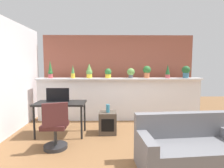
% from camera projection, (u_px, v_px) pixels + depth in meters
% --- Properties ---
extents(ground_plane, '(12.00, 12.00, 0.00)m').
position_uv_depth(ground_plane, '(125.00, 152.00, 3.33)').
color(ground_plane, brown).
extents(divider_wall, '(4.62, 0.16, 1.18)m').
position_uv_depth(divider_wall, '(119.00, 100.00, 5.26)').
color(divider_wall, white).
rests_on(divider_wall, ground).
extents(plant_shelf, '(4.62, 0.36, 0.04)m').
position_uv_depth(plant_shelf, '(119.00, 79.00, 5.16)').
color(plant_shelf, white).
rests_on(plant_shelf, divider_wall).
extents(brick_wall_behind, '(4.62, 0.10, 2.50)m').
position_uv_depth(brick_wall_behind, '(118.00, 76.00, 5.79)').
color(brick_wall_behind, '#9E5442').
rests_on(brick_wall_behind, ground).
extents(potted_plant_0, '(0.13, 0.13, 0.50)m').
position_uv_depth(potted_plant_0, '(50.00, 70.00, 5.07)').
color(potted_plant_0, '#B7474C').
rests_on(potted_plant_0, plant_shelf).
extents(potted_plant_1, '(0.11, 0.11, 0.36)m').
position_uv_depth(potted_plant_1, '(73.00, 72.00, 5.09)').
color(potted_plant_1, gold).
rests_on(potted_plant_1, plant_shelf).
extents(potted_plant_2, '(0.18, 0.18, 0.41)m').
position_uv_depth(potted_plant_2, '(89.00, 71.00, 5.16)').
color(potted_plant_2, gold).
rests_on(potted_plant_2, plant_shelf).
extents(potted_plant_3, '(0.19, 0.19, 0.27)m').
position_uv_depth(potted_plant_3, '(108.00, 73.00, 5.17)').
color(potted_plant_3, gold).
rests_on(potted_plant_3, plant_shelf).
extents(potted_plant_4, '(0.21, 0.21, 0.28)m').
position_uv_depth(potted_plant_4, '(131.00, 72.00, 5.16)').
color(potted_plant_4, '#4C4C51').
rests_on(potted_plant_4, plant_shelf).
extents(potted_plant_5, '(0.22, 0.22, 0.34)m').
position_uv_depth(potted_plant_5, '(147.00, 71.00, 5.15)').
color(potted_plant_5, '#C66B42').
rests_on(potted_plant_5, plant_shelf).
extents(potted_plant_6, '(0.12, 0.12, 0.39)m').
position_uv_depth(potted_plant_6, '(168.00, 71.00, 5.13)').
color(potted_plant_6, '#B7474C').
rests_on(potted_plant_6, plant_shelf).
extents(potted_plant_7, '(0.23, 0.23, 0.34)m').
position_uv_depth(potted_plant_7, '(186.00, 71.00, 5.16)').
color(potted_plant_7, '#386B84').
rests_on(potted_plant_7, plant_shelf).
extents(desk, '(1.10, 0.60, 0.75)m').
position_uv_depth(desk, '(61.00, 106.00, 4.10)').
color(desk, black).
rests_on(desk, ground).
extents(tv_monitor, '(0.51, 0.04, 0.31)m').
position_uv_depth(tv_monitor, '(58.00, 95.00, 4.15)').
color(tv_monitor, black).
rests_on(tv_monitor, desk).
extents(office_chair, '(0.50, 0.51, 0.91)m').
position_uv_depth(office_chair, '(55.00, 129.00, 3.39)').
color(office_chair, '#262628').
rests_on(office_chair, ground).
extents(side_cube_shelf, '(0.40, 0.41, 0.50)m').
position_uv_depth(side_cube_shelf, '(108.00, 123.00, 4.24)').
color(side_cube_shelf, '#4C4238').
rests_on(side_cube_shelf, ground).
extents(vase_on_shelf, '(0.08, 0.08, 0.19)m').
position_uv_depth(vase_on_shelf, '(108.00, 108.00, 4.19)').
color(vase_on_shelf, teal).
rests_on(vase_on_shelf, side_cube_shelf).
extents(couch, '(1.62, 0.89, 0.80)m').
position_uv_depth(couch, '(189.00, 150.00, 2.79)').
color(couch, slate).
rests_on(couch, ground).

